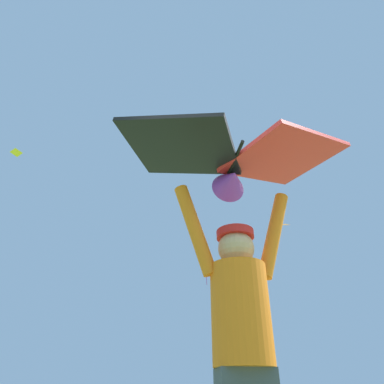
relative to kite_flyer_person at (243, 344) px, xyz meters
name	(u,v)px	position (x,y,z in m)	size (l,w,h in m)	color
kite_flyer_person	(243,344)	(0.00, 0.00, 0.00)	(0.81, 0.35, 1.92)	#424751
held_stunt_kite	(233,161)	(0.00, -0.07, 1.20)	(1.70, 0.92, 0.39)	black
distant_kite_yellow_low_left	(16,152)	(-10.90, 18.97, 14.94)	(0.69, 0.69, 0.23)	yellow
distant_kite_blue_overhead_distant	(245,167)	(6.74, 21.26, 16.64)	(1.20, 0.98, 1.30)	blue
distant_kite_magenta_far_center	(206,268)	(5.23, 34.33, 12.10)	(1.36, 1.35, 2.39)	#DB2393
distant_kite_purple_high_left	(255,344)	(10.18, 34.81, 4.39)	(1.34, 1.21, 2.45)	purple
distant_kite_orange_low_right	(219,166)	(3.95, 19.11, 14.98)	(0.63, 0.61, 0.26)	orange
distant_kite_orange_mid_right	(285,224)	(6.00, 13.18, 7.34)	(0.75, 0.70, 0.37)	orange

